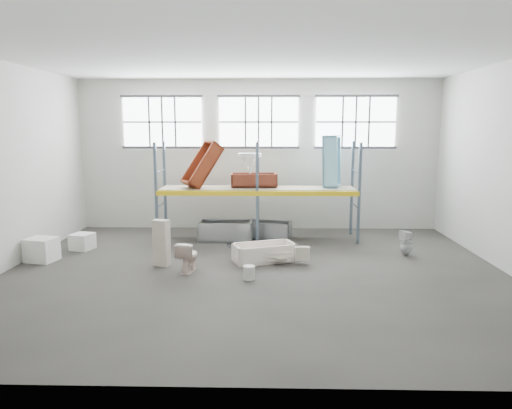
{
  "coord_description": "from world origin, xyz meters",
  "views": [
    {
      "loc": [
        0.3,
        -10.72,
        3.42
      ],
      "look_at": [
        0.0,
        1.5,
        1.4
      ],
      "focal_mm": 32.74,
      "sensor_mm": 36.0,
      "label": 1
    }
  ],
  "objects_px": {
    "carton_near": "(42,249)",
    "steel_tub_right": "(269,229)",
    "steel_tub_left": "(226,231)",
    "rust_tub_flat": "(254,180)",
    "cistern_tall": "(162,243)",
    "toilet_beige": "(188,256)",
    "blue_tub_upright": "(332,161)",
    "bathtub_beige": "(264,252)",
    "bucket": "(249,273)",
    "toilet_white": "(407,243)"
  },
  "relations": [
    {
      "from": "carton_near",
      "to": "rust_tub_flat",
      "type": "bearing_deg",
      "value": 27.28
    },
    {
      "from": "bucket",
      "to": "carton_near",
      "type": "xyz_separation_m",
      "value": [
        -5.43,
        1.35,
        0.15
      ]
    },
    {
      "from": "bathtub_beige",
      "to": "bucket",
      "type": "xyz_separation_m",
      "value": [
        -0.33,
        -1.49,
        -0.07
      ]
    },
    {
      "from": "cistern_tall",
      "to": "blue_tub_upright",
      "type": "relative_size",
      "value": 0.74
    },
    {
      "from": "cistern_tall",
      "to": "carton_near",
      "type": "relative_size",
      "value": 1.65
    },
    {
      "from": "bathtub_beige",
      "to": "steel_tub_right",
      "type": "height_order",
      "value": "steel_tub_right"
    },
    {
      "from": "toilet_beige",
      "to": "blue_tub_upright",
      "type": "distance_m",
      "value": 5.71
    },
    {
      "from": "steel_tub_right",
      "to": "blue_tub_upright",
      "type": "distance_m",
      "value": 2.88
    },
    {
      "from": "steel_tub_left",
      "to": "steel_tub_right",
      "type": "relative_size",
      "value": 1.18
    },
    {
      "from": "steel_tub_left",
      "to": "blue_tub_upright",
      "type": "height_order",
      "value": "blue_tub_upright"
    },
    {
      "from": "toilet_white",
      "to": "bucket",
      "type": "xyz_separation_m",
      "value": [
        -4.18,
        -2.14,
        -0.19
      ]
    },
    {
      "from": "steel_tub_left",
      "to": "blue_tub_upright",
      "type": "xyz_separation_m",
      "value": [
        3.25,
        0.53,
        2.1
      ]
    },
    {
      "from": "steel_tub_left",
      "to": "rust_tub_flat",
      "type": "bearing_deg",
      "value": 28.21
    },
    {
      "from": "carton_near",
      "to": "cistern_tall",
      "type": "bearing_deg",
      "value": -5.91
    },
    {
      "from": "toilet_beige",
      "to": "blue_tub_upright",
      "type": "bearing_deg",
      "value": -125.33
    },
    {
      "from": "steel_tub_left",
      "to": "rust_tub_flat",
      "type": "distance_m",
      "value": 1.8
    },
    {
      "from": "toilet_white",
      "to": "steel_tub_right",
      "type": "height_order",
      "value": "toilet_white"
    },
    {
      "from": "cistern_tall",
      "to": "bathtub_beige",
      "type": "bearing_deg",
      "value": 28.88
    },
    {
      "from": "steel_tub_right",
      "to": "rust_tub_flat",
      "type": "xyz_separation_m",
      "value": [
        -0.48,
        0.01,
        1.57
      ]
    },
    {
      "from": "bathtub_beige",
      "to": "blue_tub_upright",
      "type": "relative_size",
      "value": 0.99
    },
    {
      "from": "rust_tub_flat",
      "to": "carton_near",
      "type": "relative_size",
      "value": 2.01
    },
    {
      "from": "toilet_white",
      "to": "carton_near",
      "type": "xyz_separation_m",
      "value": [
        -9.61,
        -0.79,
        -0.04
      ]
    },
    {
      "from": "cistern_tall",
      "to": "rust_tub_flat",
      "type": "xyz_separation_m",
      "value": [
        2.21,
        3.13,
        1.24
      ]
    },
    {
      "from": "steel_tub_left",
      "to": "carton_near",
      "type": "bearing_deg",
      "value": -152.89
    },
    {
      "from": "steel_tub_right",
      "to": "rust_tub_flat",
      "type": "bearing_deg",
      "value": 178.4
    },
    {
      "from": "steel_tub_left",
      "to": "rust_tub_flat",
      "type": "height_order",
      "value": "rust_tub_flat"
    },
    {
      "from": "toilet_beige",
      "to": "toilet_white",
      "type": "relative_size",
      "value": 1.07
    },
    {
      "from": "steel_tub_right",
      "to": "rust_tub_flat",
      "type": "relative_size",
      "value": 0.98
    },
    {
      "from": "toilet_beige",
      "to": "rust_tub_flat",
      "type": "xyz_separation_m",
      "value": [
        1.47,
        3.6,
        1.45
      ]
    },
    {
      "from": "bathtub_beige",
      "to": "toilet_beige",
      "type": "bearing_deg",
      "value": -172.73
    },
    {
      "from": "cistern_tall",
      "to": "steel_tub_right",
      "type": "bearing_deg",
      "value": 67.58
    },
    {
      "from": "blue_tub_upright",
      "to": "carton_near",
      "type": "bearing_deg",
      "value": -159.89
    },
    {
      "from": "bucket",
      "to": "toilet_beige",
      "type": "bearing_deg",
      "value": 159.62
    },
    {
      "from": "bucket",
      "to": "carton_near",
      "type": "height_order",
      "value": "carton_near"
    },
    {
      "from": "bucket",
      "to": "toilet_white",
      "type": "bearing_deg",
      "value": 27.15
    },
    {
      "from": "rust_tub_flat",
      "to": "steel_tub_left",
      "type": "bearing_deg",
      "value": -151.79
    },
    {
      "from": "carton_near",
      "to": "steel_tub_right",
      "type": "bearing_deg",
      "value": 25.25
    },
    {
      "from": "toilet_white",
      "to": "steel_tub_right",
      "type": "xyz_separation_m",
      "value": [
        -3.71,
        1.99,
        -0.09
      ]
    },
    {
      "from": "toilet_white",
      "to": "toilet_beige",
      "type": "bearing_deg",
      "value": -95.07
    },
    {
      "from": "rust_tub_flat",
      "to": "cistern_tall",
      "type": "bearing_deg",
      "value": -125.24
    },
    {
      "from": "toilet_white",
      "to": "rust_tub_flat",
      "type": "xyz_separation_m",
      "value": [
        -4.19,
        2.01,
        1.47
      ]
    },
    {
      "from": "carton_near",
      "to": "toilet_white",
      "type": "bearing_deg",
      "value": 4.7
    },
    {
      "from": "toilet_white",
      "to": "steel_tub_left",
      "type": "xyz_separation_m",
      "value": [
        -5.04,
        1.55,
        -0.05
      ]
    },
    {
      "from": "cistern_tall",
      "to": "toilet_white",
      "type": "height_order",
      "value": "cistern_tall"
    },
    {
      "from": "steel_tub_right",
      "to": "blue_tub_upright",
      "type": "bearing_deg",
      "value": 2.46
    },
    {
      "from": "toilet_white",
      "to": "blue_tub_upright",
      "type": "xyz_separation_m",
      "value": [
        -1.79,
        2.07,
        2.05
      ]
    },
    {
      "from": "steel_tub_right",
      "to": "carton_near",
      "type": "relative_size",
      "value": 1.96
    },
    {
      "from": "cistern_tall",
      "to": "bucket",
      "type": "height_order",
      "value": "cistern_tall"
    },
    {
      "from": "toilet_beige",
      "to": "toilet_white",
      "type": "bearing_deg",
      "value": -153.05
    },
    {
      "from": "bathtub_beige",
      "to": "bucket",
      "type": "bearing_deg",
      "value": -122.64
    }
  ]
}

